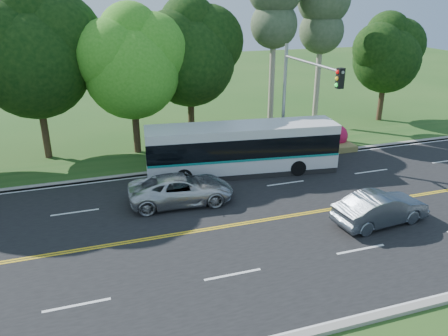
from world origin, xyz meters
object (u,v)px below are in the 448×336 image
object	(u,v)px
traffic_signal	(299,90)
suv	(181,189)
transit_bus	(242,149)
sedan	(381,208)

from	to	relation	value
traffic_signal	suv	world-z (taller)	traffic_signal
transit_bus	traffic_signal	bearing A→B (deg)	0.63
traffic_signal	transit_bus	world-z (taller)	traffic_signal
sedan	traffic_signal	bearing A→B (deg)	-1.20
transit_bus	sedan	size ratio (longest dim) A/B	2.49
suv	sedan	bearing A→B (deg)	-117.61
transit_bus	suv	distance (m)	5.05
transit_bus	suv	size ratio (longest dim) A/B	2.15
traffic_signal	transit_bus	bearing A→B (deg)	173.67
transit_bus	suv	xyz separation A→B (m)	(-4.17, -2.77, -0.69)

